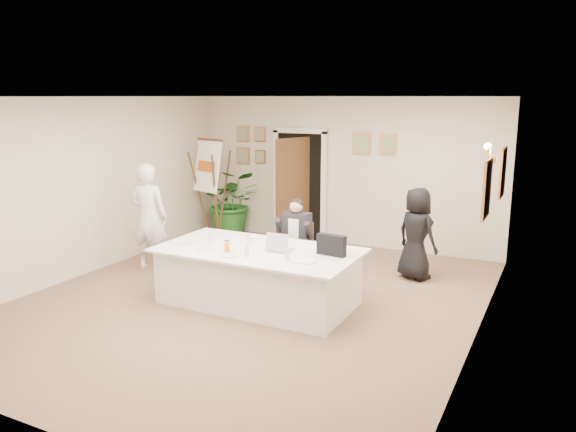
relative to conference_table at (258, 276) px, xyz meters
The scene contains 28 objects.
floor 0.42m from the conference_table, 163.08° to the left, with size 7.00×7.00×0.00m, color brown.
ceiling 2.41m from the conference_table, 163.08° to the left, with size 6.00×7.00×0.02m, color white.
wall_back 3.69m from the conference_table, 92.33° to the left, with size 6.00×0.10×2.80m, color beige.
wall_front 3.60m from the conference_table, 92.39° to the right, with size 6.00×0.10×2.80m, color beige.
wall_left 3.30m from the conference_table, behind, with size 0.10×7.00×2.80m, color beige.
wall_right 3.03m from the conference_table, ahead, with size 0.10×7.00×2.80m, color beige.
doorway 3.58m from the conference_table, 106.97° to the left, with size 1.14×0.86×2.20m.
pictures_back_wall 3.92m from the conference_table, 105.04° to the left, with size 3.40×0.06×0.80m, color #CB8245, non-canonical shape.
pictures_right_wall 3.37m from the conference_table, 23.76° to the left, with size 0.06×2.20×0.80m, color #CB8245, non-canonical shape.
wall_sconce 3.47m from the conference_table, 24.30° to the left, with size 0.20×0.30×0.24m, color gold, non-canonical shape.
conference_table is the anchor object (origin of this frame).
seated_man 1.08m from the conference_table, 87.08° to the left, with size 0.56×0.60×1.32m, color black, non-canonical shape.
flip_chart 3.54m from the conference_table, 134.12° to the left, with size 0.72×0.53×1.98m.
standing_man 2.46m from the conference_table, 166.94° to the left, with size 0.64×0.42×1.77m, color white.
standing_woman 2.65m from the conference_table, 50.99° to the left, with size 0.71×0.46×1.44m, color black.
potted_palm 4.08m from the conference_table, 127.22° to the left, with size 1.22×1.06×1.35m, color #216421.
laptop 0.61m from the conference_table, 17.10° to the left, with size 0.32×0.35×0.28m, color #B7BABC, non-canonical shape.
laptop_bag 1.14m from the conference_table, ahead, with size 0.39×0.11×0.27m, color black.
paper_stack 0.95m from the conference_table, 18.95° to the right, with size 0.27×0.19×0.03m, color white.
plate_left 1.13m from the conference_table, 165.32° to the right, with size 0.22×0.22×0.01m, color white.
plate_mid 0.81m from the conference_table, 148.73° to the right, with size 0.23×0.23×0.01m, color white.
plate_near 0.63m from the conference_table, 109.71° to the right, with size 0.24×0.24×0.01m, color white.
glass_a 0.86m from the conference_table, behind, with size 0.06×0.06×0.14m, color silver.
glass_b 0.59m from the conference_table, 82.46° to the right, with size 0.06×0.06×0.14m, color silver.
glass_c 0.80m from the conference_table, 26.85° to the right, with size 0.06×0.06×0.14m, color silver.
glass_d 0.54m from the conference_table, 143.95° to the left, with size 0.07×0.07×0.14m, color silver.
oj_glass 0.63m from the conference_table, 128.98° to the right, with size 0.07×0.07×0.13m, color orange.
steel_jug 0.61m from the conference_table, 157.05° to the right, with size 0.08×0.08×0.11m, color silver.
Camera 1 is at (3.81, -6.42, 2.81)m, focal length 35.00 mm.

